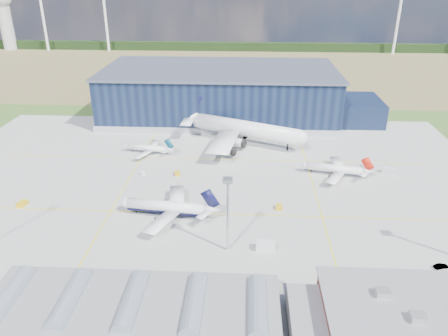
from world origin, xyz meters
The scene contains 20 objects.
ground centered at (0.00, 0.00, 0.00)m, with size 600.00×600.00×0.00m, color #395B22.
apron centered at (0.00, 10.00, 0.03)m, with size 220.00×160.00×0.08m.
farmland centered at (0.00, 220.00, 0.00)m, with size 600.00×220.00×0.01m, color olive.
treeline centered at (0.00, 300.00, 4.00)m, with size 600.00×8.00×8.00m, color black.
horizon_dressing centered at (-191.30, 294.39, 34.20)m, with size 440.20×18.00×70.00m.
hangar centered at (2.81, 94.80, 11.62)m, with size 145.00×62.00×26.10m.
ops_building centered at (55.01, -60.00, 4.79)m, with size 46.00×23.00×10.90m.
glass_concourse centered at (-6.45, -60.00, 3.69)m, with size 78.00×23.00×8.60m.
light_mast_center centered at (10.00, -30.00, 15.43)m, with size 2.60×2.60×23.00m.
airliner_navy centered at (-10.82, -12.00, 5.46)m, with size 33.50×32.77×10.92m, color white, non-canonical shape.
airliner_red centered at (49.07, 22.00, 4.50)m, with size 27.58×26.98×8.99m, color white, non-canonical shape.
airliner_widebody centered at (14.17, 55.00, 10.75)m, with size 65.93×64.49×21.50m, color white, non-canonical shape.
airliner_regional centered at (-28.37, 40.00, 3.80)m, with size 23.29×22.79×7.60m, color white, non-canonical shape.
gse_tug_a centered at (-61.19, -8.10, 0.76)m, with size 2.24×3.66×1.52m, color gold.
gse_tug_b centered at (26.20, -5.49, 0.66)m, with size 2.04×3.07×1.33m, color gold.
gse_van_b centered at (71.21, 24.73, 1.13)m, with size 2.26×4.93×2.26m, color silver.
gse_tug_c centered at (-12.05, 18.87, 0.66)m, with size 1.89×3.03×1.33m, color gold.
gse_cart_b centered at (-25.73, 18.43, 0.57)m, with size 1.74×2.61×1.13m, color silver.
gse_van_c centered at (20.93, -29.25, 1.34)m, with size 2.67×5.56×2.67m, color silver.
car_b centered at (68.09, -35.16, 0.65)m, with size 1.38×3.95×1.30m, color #99999E.
Camera 1 is at (14.70, -134.09, 74.14)m, focal length 35.00 mm.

